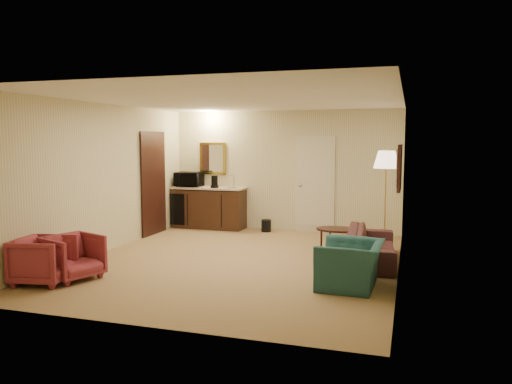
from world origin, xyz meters
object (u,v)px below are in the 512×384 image
(waste_bin, at_px, (266,226))
(wetbar_cabinet, at_px, (209,208))
(rose_chair_near, at_px, (73,255))
(microwave, at_px, (189,178))
(teal_armchair, at_px, (351,257))
(rose_chair_far, at_px, (44,258))
(floor_lamp, at_px, (385,198))
(sofa, at_px, (371,240))
(coffee_maker, at_px, (215,182))
(coffee_table, at_px, (339,241))

(waste_bin, bearing_deg, wetbar_cabinet, 177.03)
(rose_chair_near, bearing_deg, microwave, 23.27)
(wetbar_cabinet, xyz_separation_m, microwave, (-0.48, -0.02, 0.66))
(teal_armchair, bearing_deg, rose_chair_far, -73.06)
(rose_chair_near, xyz_separation_m, microwave, (-0.23, 4.39, 0.77))
(floor_lamp, bearing_deg, microwave, 170.54)
(microwave, bearing_deg, teal_armchair, -41.19)
(wetbar_cabinet, bearing_deg, waste_bin, -2.97)
(sofa, height_order, waste_bin, sofa)
(teal_armchair, relative_size, floor_lamp, 0.53)
(waste_bin, relative_size, coffee_maker, 0.98)
(coffee_table, height_order, coffee_maker, coffee_maker)
(coffee_table, distance_m, coffee_maker, 3.46)
(sofa, height_order, floor_lamp, floor_lamp)
(coffee_table, height_order, microwave, microwave)
(teal_armchair, distance_m, floor_lamp, 2.94)
(rose_chair_far, distance_m, microwave, 4.75)
(coffee_table, bearing_deg, wetbar_cabinet, 151.21)
(teal_armchair, bearing_deg, sofa, 175.70)
(coffee_table, bearing_deg, floor_lamp, 53.78)
(coffee_table, bearing_deg, microwave, 154.72)
(rose_chair_far, distance_m, coffee_table, 4.70)
(coffee_table, bearing_deg, rose_chair_near, -141.53)
(sofa, bearing_deg, teal_armchair, 170.00)
(waste_bin, distance_m, coffee_maker, 1.49)
(microwave, height_order, coffee_maker, microwave)
(rose_chair_near, xyz_separation_m, rose_chair_far, (-0.25, -0.30, 0.01))
(rose_chair_near, xyz_separation_m, coffee_maker, (0.43, 4.30, 0.70))
(wetbar_cabinet, relative_size, sofa, 0.87)
(rose_chair_far, bearing_deg, waste_bin, -33.15)
(coffee_table, xyz_separation_m, microwave, (-3.61, 1.70, 0.90))
(wetbar_cabinet, distance_m, coffee_maker, 0.63)
(teal_armchair, height_order, rose_chair_far, teal_armchair)
(rose_chair_far, bearing_deg, teal_armchair, -86.43)
(coffee_table, bearing_deg, teal_armchair, -77.54)
(sofa, distance_m, rose_chair_near, 4.56)
(sofa, relative_size, microwave, 3.19)
(wetbar_cabinet, bearing_deg, sofa, -30.13)
(rose_chair_near, height_order, microwave, microwave)
(sofa, bearing_deg, microwave, 59.25)
(rose_chair_far, distance_m, floor_lamp, 5.91)
(sofa, xyz_separation_m, coffee_maker, (-3.53, 2.05, 0.69))
(wetbar_cabinet, bearing_deg, floor_lamp, -10.84)
(wetbar_cabinet, relative_size, teal_armchair, 1.73)
(rose_chair_near, distance_m, waste_bin, 4.63)
(rose_chair_near, xyz_separation_m, floor_lamp, (4.10, 3.67, 0.54))
(rose_chair_far, relative_size, floor_lamp, 0.40)
(microwave, relative_size, coffee_maker, 2.20)
(microwave, bearing_deg, floor_lamp, -8.83)
(wetbar_cabinet, relative_size, coffee_table, 2.10)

